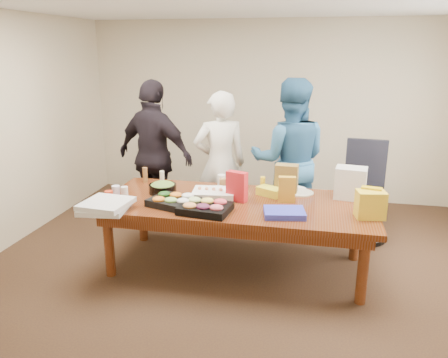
% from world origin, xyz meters
% --- Properties ---
extents(floor, '(5.50, 5.00, 0.02)m').
position_xyz_m(floor, '(0.00, 0.00, -0.01)').
color(floor, '#47301E').
rests_on(floor, ground).
extents(wall_back, '(5.50, 0.04, 2.70)m').
position_xyz_m(wall_back, '(0.00, 2.50, 1.35)').
color(wall_back, beige).
rests_on(wall_back, floor).
extents(wall_front, '(5.50, 0.04, 2.70)m').
position_xyz_m(wall_front, '(0.00, -2.50, 1.35)').
color(wall_front, beige).
rests_on(wall_front, floor).
extents(conference_table, '(2.80, 1.20, 0.75)m').
position_xyz_m(conference_table, '(0.00, 0.00, 0.38)').
color(conference_table, '#4C1C0F').
rests_on(conference_table, floor).
extents(office_chair, '(0.64, 0.64, 1.16)m').
position_xyz_m(office_chair, '(1.38, 1.04, 0.58)').
color(office_chair, black).
rests_on(office_chair, floor).
extents(person_center, '(0.77, 0.65, 1.80)m').
position_xyz_m(person_center, '(-0.38, 0.90, 0.90)').
color(person_center, silver).
rests_on(person_center, floor).
extents(person_right, '(1.01, 0.81, 1.95)m').
position_xyz_m(person_right, '(0.46, 0.95, 0.98)').
color(person_right, '#2A5B86').
rests_on(person_right, floor).
extents(person_left, '(1.21, 0.81, 1.92)m').
position_xyz_m(person_left, '(-1.23, 0.89, 0.96)').
color(person_left, black).
rests_on(person_left, floor).
extents(veggie_tray, '(0.55, 0.48, 0.07)m').
position_xyz_m(veggie_tray, '(-0.61, -0.24, 0.78)').
color(veggie_tray, black).
rests_on(veggie_tray, conference_table).
extents(fruit_tray, '(0.52, 0.43, 0.07)m').
position_xyz_m(fruit_tray, '(-0.25, -0.36, 0.79)').
color(fruit_tray, black).
rests_on(fruit_tray, conference_table).
extents(sheet_cake, '(0.47, 0.38, 0.08)m').
position_xyz_m(sheet_cake, '(-0.27, 0.09, 0.79)').
color(sheet_cake, white).
rests_on(sheet_cake, conference_table).
extents(salad_bowl, '(0.35, 0.35, 0.10)m').
position_xyz_m(salad_bowl, '(-0.85, 0.11, 0.80)').
color(salad_bowl, black).
rests_on(salad_bowl, conference_table).
extents(chip_bag_blue, '(0.43, 0.35, 0.06)m').
position_xyz_m(chip_bag_blue, '(0.51, -0.30, 0.78)').
color(chip_bag_blue, '#2F38C4').
rests_on(chip_bag_blue, conference_table).
extents(chip_bag_red, '(0.23, 0.15, 0.31)m').
position_xyz_m(chip_bag_red, '(-0.01, 0.02, 0.91)').
color(chip_bag_red, red).
rests_on(chip_bag_red, conference_table).
extents(chip_bag_yellow, '(0.20, 0.11, 0.28)m').
position_xyz_m(chip_bag_yellow, '(1.30, -0.11, 0.89)').
color(chip_bag_yellow, '#D2AA08').
rests_on(chip_bag_yellow, conference_table).
extents(chip_bag_orange, '(0.18, 0.10, 0.27)m').
position_xyz_m(chip_bag_orange, '(0.50, 0.10, 0.88)').
color(chip_bag_orange, gold).
rests_on(chip_bag_orange, conference_table).
extents(mayo_jar, '(0.09, 0.09, 0.14)m').
position_xyz_m(mayo_jar, '(-0.27, 0.47, 0.82)').
color(mayo_jar, white).
rests_on(mayo_jar, conference_table).
extents(mustard_bottle, '(0.07, 0.07, 0.15)m').
position_xyz_m(mustard_bottle, '(0.21, 0.44, 0.83)').
color(mustard_bottle, yellow).
rests_on(mustard_bottle, conference_table).
extents(dressing_bottle, '(0.07, 0.07, 0.18)m').
position_xyz_m(dressing_bottle, '(-1.19, 0.45, 0.84)').
color(dressing_bottle, brown).
rests_on(dressing_bottle, conference_table).
extents(ranch_bottle, '(0.06, 0.06, 0.16)m').
position_xyz_m(ranch_bottle, '(-0.97, 0.41, 0.83)').
color(ranch_bottle, beige).
rests_on(ranch_bottle, conference_table).
extents(banana_bunch, '(0.31, 0.26, 0.09)m').
position_xyz_m(banana_bunch, '(0.31, 0.27, 0.79)').
color(banana_bunch, yellow).
rests_on(banana_bunch, conference_table).
extents(bread_loaf, '(0.30, 0.18, 0.11)m').
position_xyz_m(bread_loaf, '(-0.14, 0.45, 0.81)').
color(bread_loaf, olive).
rests_on(bread_loaf, conference_table).
extents(kraft_bag, '(0.25, 0.15, 0.32)m').
position_xyz_m(kraft_bag, '(0.47, 0.39, 0.91)').
color(kraft_bag, brown).
rests_on(kraft_bag, conference_table).
extents(red_cup, '(0.09, 0.09, 0.11)m').
position_xyz_m(red_cup, '(-1.30, -0.27, 0.81)').
color(red_cup, '#B62E14').
rests_on(red_cup, conference_table).
extents(clear_cup_a, '(0.10, 0.10, 0.12)m').
position_xyz_m(clear_cup_a, '(-1.30, -0.11, 0.81)').
color(clear_cup_a, white).
rests_on(clear_cup_a, conference_table).
extents(clear_cup_b, '(0.09, 0.09, 0.11)m').
position_xyz_m(clear_cup_b, '(-1.21, -0.09, 0.80)').
color(clear_cup_b, white).
rests_on(clear_cup_b, conference_table).
extents(pizza_box_lower, '(0.48, 0.48, 0.05)m').
position_xyz_m(pizza_box_lower, '(-1.22, -0.52, 0.77)').
color(pizza_box_lower, silver).
rests_on(pizza_box_lower, conference_table).
extents(pizza_box_upper, '(0.47, 0.47, 0.05)m').
position_xyz_m(pizza_box_upper, '(-1.20, -0.54, 0.82)').
color(pizza_box_upper, silver).
rests_on(pizza_box_upper, pizza_box_lower).
extents(plate_a, '(0.32, 0.32, 0.02)m').
position_xyz_m(plate_a, '(0.63, 0.41, 0.76)').
color(plate_a, beige).
rests_on(plate_a, conference_table).
extents(plate_b, '(0.28, 0.28, 0.02)m').
position_xyz_m(plate_b, '(0.57, 0.52, 0.76)').
color(plate_b, white).
rests_on(plate_b, conference_table).
extents(dip_bowl_a, '(0.17, 0.17, 0.06)m').
position_xyz_m(dip_bowl_a, '(0.47, 0.42, 0.78)').
color(dip_bowl_a, '#C6B391').
rests_on(dip_bowl_a, conference_table).
extents(dip_bowl_b, '(0.18, 0.18, 0.06)m').
position_xyz_m(dip_bowl_b, '(-0.26, 0.27, 0.78)').
color(dip_bowl_b, '#EFE7C8').
rests_on(dip_bowl_b, conference_table).
extents(grocery_bag_white, '(0.34, 0.27, 0.34)m').
position_xyz_m(grocery_bag_white, '(1.14, 0.35, 0.92)').
color(grocery_bag_white, silver).
rests_on(grocery_bag_white, conference_table).
extents(grocery_bag_yellow, '(0.29, 0.22, 0.26)m').
position_xyz_m(grocery_bag_yellow, '(1.29, -0.18, 0.88)').
color(grocery_bag_yellow, yellow).
rests_on(grocery_bag_yellow, conference_table).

